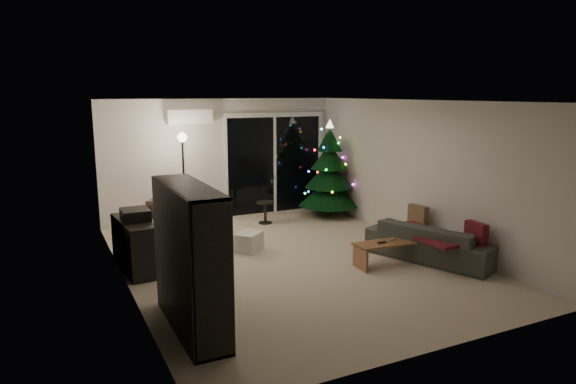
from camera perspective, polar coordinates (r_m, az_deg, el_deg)
name	(u,v)px	position (r m, az deg, el deg)	size (l,w,h in m)	color
room	(277,181)	(9.46, -1.24, 1.22)	(6.50, 7.51, 2.60)	beige
bookshelf	(172,261)	(5.77, -12.77, -7.50)	(0.42, 1.64, 1.64)	black
media_cabinet	(137,245)	(8.03, -16.44, -5.66)	(0.46, 1.23, 0.77)	black
stereo	(135,215)	(7.91, -16.62, -2.41)	(0.39, 0.46, 0.16)	black
armchair	(182,219)	(9.27, -11.68, -2.91)	(0.92, 0.95, 0.86)	brown
ottoman	(197,240)	(8.63, -10.12, -5.32)	(0.50, 0.50, 0.45)	white
cardboard_box_a	(189,254)	(8.17, -10.94, -6.79)	(0.44, 0.33, 0.31)	silver
cardboard_box_b	(249,242)	(8.69, -4.33, -5.53)	(0.45, 0.33, 0.31)	silver
side_table	(265,212)	(10.44, -2.54, -2.28)	(0.36, 0.36, 0.45)	black
floor_lamp	(184,184)	(9.94, -11.48, 0.89)	(0.29, 0.29, 1.83)	black
sofa	(432,241)	(8.50, 15.71, -5.31)	(2.03, 0.79, 0.59)	#4C4D49
sofa_throw	(428,234)	(8.40, 15.24, -4.54)	(0.63, 1.46, 0.05)	#501212
cushion_a	(418,216)	(9.07, 14.25, -2.65)	(0.12, 0.39, 0.39)	#917F54
cushion_b	(476,235)	(8.16, 20.15, -4.52)	(0.12, 0.39, 0.39)	#501212
coffee_table	(389,253)	(8.16, 11.20, -6.65)	(1.13, 0.40, 0.36)	#976342
remote_a	(382,242)	(8.02, 10.39, -5.53)	(0.14, 0.04, 0.02)	black
remote_b	(393,240)	(8.20, 11.59, -5.20)	(0.13, 0.04, 0.02)	slate
christmas_tree	(329,168)	(10.95, 4.61, 2.63)	(1.28, 1.28, 2.07)	black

